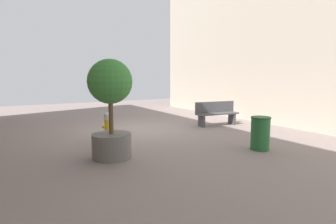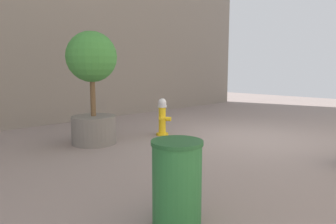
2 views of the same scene
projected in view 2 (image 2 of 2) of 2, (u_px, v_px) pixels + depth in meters
ground_plane at (252, 138)px, 7.15m from camera, size 23.40×23.40×0.00m
fire_hydrant at (162, 117)px, 7.40m from camera, size 0.36×0.37×0.90m
planter_tree at (92, 80)px, 6.45m from camera, size 1.05×1.05×2.37m
trash_bin at (177, 184)px, 3.07m from camera, size 0.52×0.52×0.89m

